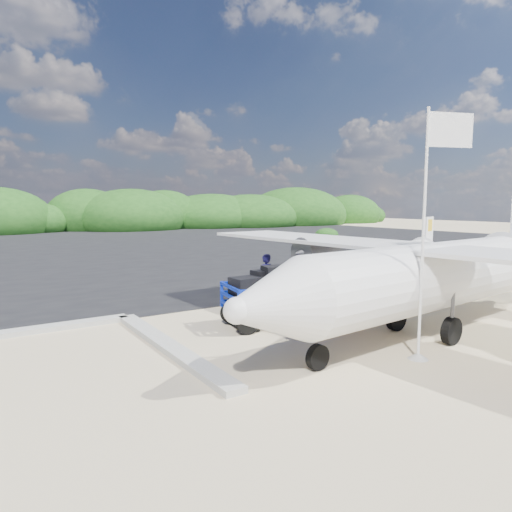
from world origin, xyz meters
The scene contains 10 objects.
ground centered at (0.00, 0.00, 0.00)m, with size 160.00×160.00×0.00m, color beige.
asphalt_apron centered at (0.00, 30.00, 0.00)m, with size 90.00×50.00×0.04m, color #B2B2B2, non-canonical shape.
vegetation_band centered at (0.00, 55.00, 0.00)m, with size 124.00×8.00×4.40m, color #B2B2B2, non-canonical shape.
baggage_cart centered at (-0.88, 1.92, 0.00)m, with size 3.17×1.81×1.59m, color #0C28BD, non-canonical shape.
flagpole centered at (0.24, -2.54, 0.00)m, with size 1.18×0.49×5.90m, color white, non-canonical shape.
signboard centered at (0.46, 0.52, 0.00)m, with size 1.68×0.16×1.38m, color brown, non-canonical shape.
crew_a centered at (0.59, 4.51, 0.93)m, with size 0.68×0.45×1.87m, color #18144D.
crew_b centered at (1.13, 3.36, 0.80)m, with size 0.78×0.61×1.61m, color #18144D.
crew_c centered at (2.05, 3.02, 0.98)m, with size 1.15×0.48×1.96m, color #18144D.
aircraft_large centered at (18.65, 22.29, 0.00)m, with size 16.88×16.88×5.06m, color #B2B2B2, non-canonical shape.
Camera 1 is at (-8.83, -9.29, 3.74)m, focal length 32.00 mm.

